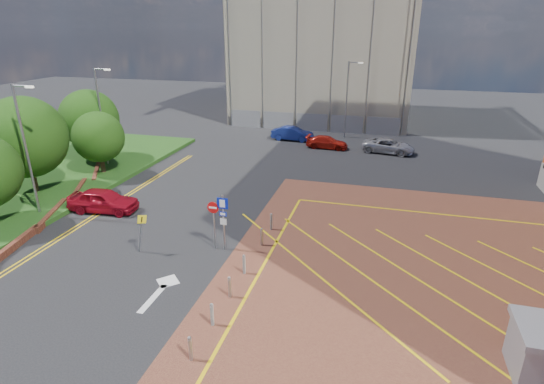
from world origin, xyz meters
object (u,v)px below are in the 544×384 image
at_px(lamp_back, 347,97).
at_px(lamp_left_far, 101,113).
at_px(tree_d, 89,119).
at_px(tree_c, 98,137).
at_px(sign_cluster, 220,217).
at_px(tree_b, 25,137).
at_px(car_blue_back, 292,134).
at_px(car_red_back, 327,142).
at_px(car_silver_back, 388,146).
at_px(car_red_left, 103,200).
at_px(lamp_left_near, 26,146).
at_px(warning_sign, 141,229).

bearing_deg(lamp_back, lamp_left_far, -139.14).
relative_size(tree_d, lamp_left_far, 0.76).
bearing_deg(tree_c, sign_cluster, -33.16).
height_order(tree_b, lamp_back, lamp_back).
xyz_separation_m(car_blue_back, car_red_back, (4.00, -2.16, -0.13)).
bearing_deg(car_silver_back, lamp_left_far, 124.66).
relative_size(tree_b, tree_d, 1.11).
distance_m(tree_c, car_silver_back, 25.84).
xyz_separation_m(tree_c, car_red_back, (16.32, 13.02, -2.60)).
bearing_deg(lamp_left_far, tree_b, -98.77).
distance_m(tree_b, lamp_left_far, 7.10).
bearing_deg(lamp_left_far, car_red_back, 32.59).
bearing_deg(tree_d, tree_b, -82.87).
bearing_deg(car_blue_back, car_red_left, 163.61).
relative_size(tree_c, car_red_back, 1.19).
height_order(lamp_left_far, car_silver_back, lamp_left_far).
bearing_deg(car_silver_back, car_red_left, 146.60).
bearing_deg(lamp_back, car_red_left, -118.36).
relative_size(lamp_left_near, lamp_back, 1.00).
distance_m(tree_c, lamp_left_near, 8.20).
bearing_deg(car_blue_back, tree_d, 132.16).
distance_m(tree_b, tree_c, 5.49).
xyz_separation_m(lamp_back, car_silver_back, (4.65, -5.05, -3.69)).
distance_m(tree_d, car_red_back, 22.00).
relative_size(tree_c, car_silver_back, 1.01).
bearing_deg(car_blue_back, car_silver_back, -99.04).
bearing_deg(car_red_back, lamp_left_near, 147.37).
distance_m(lamp_back, sign_cluster, 27.38).
bearing_deg(car_silver_back, warning_sign, 161.62).
bearing_deg(tree_b, lamp_left_near, -44.25).
height_order(warning_sign, car_red_back, warning_sign).
bearing_deg(tree_c, car_blue_back, 50.95).
bearing_deg(car_silver_back, sign_cluster, 168.35).
height_order(tree_b, car_blue_back, tree_b).
xyz_separation_m(tree_d, sign_cluster, (16.80, -12.02, -1.92)).
height_order(lamp_back, car_red_back, lamp_back).
distance_m(lamp_left_near, car_blue_back, 26.06).
bearing_deg(lamp_left_near, sign_cluster, -4.56).
height_order(tree_b, car_red_left, tree_b).
bearing_deg(tree_d, lamp_back, 36.09).
relative_size(car_red_left, car_red_back, 1.09).
height_order(warning_sign, car_blue_back, warning_sign).
relative_size(tree_b, warning_sign, 2.99).
xyz_separation_m(tree_b, lamp_left_near, (3.08, -3.00, 0.42)).
height_order(tree_d, lamp_back, lamp_back).
xyz_separation_m(lamp_back, sign_cluster, (-3.78, -27.02, -2.41)).
xyz_separation_m(lamp_left_near, lamp_left_far, (-2.00, 10.00, 0.00)).
relative_size(tree_d, car_silver_back, 1.25).
height_order(sign_cluster, car_red_left, sign_cluster).
height_order(tree_c, lamp_left_far, lamp_left_far).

